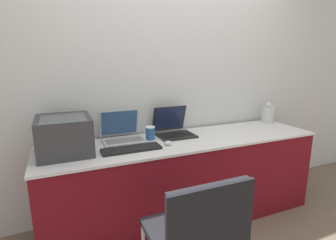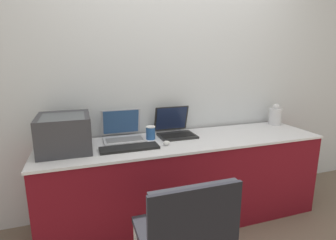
# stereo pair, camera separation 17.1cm
# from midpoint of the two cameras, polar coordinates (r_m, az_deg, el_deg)

# --- Properties ---
(ground_plane) EXTENTS (14.00, 14.00, 0.00)m
(ground_plane) POSITION_cam_midpoint_polar(r_m,az_deg,el_deg) (2.42, 4.92, -23.90)
(ground_plane) COLOR #6B5B4C
(wall_back) EXTENTS (8.00, 0.05, 2.60)m
(wall_back) POSITION_cam_midpoint_polar(r_m,az_deg,el_deg) (2.55, -1.76, 9.62)
(wall_back) COLOR silver
(wall_back) RESTS_ON ground_plane
(table) EXTENTS (2.46, 0.63, 0.77)m
(table) POSITION_cam_midpoint_polar(r_m,az_deg,el_deg) (2.45, 1.66, -12.79)
(table) COLOR maroon
(table) RESTS_ON ground_plane
(printer) EXTENTS (0.38, 0.41, 0.28)m
(printer) POSITION_cam_midpoint_polar(r_m,az_deg,el_deg) (2.11, -23.84, -2.81)
(printer) COLOR #333338
(printer) RESTS_ON table
(laptop_left) EXTENTS (0.35, 0.30, 0.25)m
(laptop_left) POSITION_cam_midpoint_polar(r_m,az_deg,el_deg) (2.31, -12.00, -3.03)
(laptop_left) COLOR #B7B7BC
(laptop_left) RESTS_ON table
(laptop_right) EXTENTS (0.33, 0.32, 0.25)m
(laptop_right) POSITION_cam_midpoint_polar(r_m,az_deg,el_deg) (2.42, -0.80, -1.99)
(laptop_right) COLOR black
(laptop_right) RESTS_ON table
(external_keyboard) EXTENTS (0.46, 0.15, 0.02)m
(external_keyboard) POSITION_cam_midpoint_polar(r_m,az_deg,el_deg) (2.06, -10.31, -6.24)
(external_keyboard) COLOR black
(external_keyboard) RESTS_ON table
(coffee_cup) EXTENTS (0.08, 0.08, 0.12)m
(coffee_cup) POSITION_cam_midpoint_polar(r_m,az_deg,el_deg) (2.29, -6.02, -2.87)
(coffee_cup) COLOR #285699
(coffee_cup) RESTS_ON table
(mouse) EXTENTS (0.06, 0.05, 0.04)m
(mouse) POSITION_cam_midpoint_polar(r_m,az_deg,el_deg) (2.14, -2.31, -5.06)
(mouse) COLOR silver
(mouse) RESTS_ON table
(metal_pitcher) EXTENTS (0.13, 0.13, 0.23)m
(metal_pitcher) POSITION_cam_midpoint_polar(r_m,az_deg,el_deg) (3.06, 19.43, 1.27)
(metal_pitcher) COLOR silver
(metal_pitcher) RESTS_ON table
(chair) EXTENTS (0.50, 0.48, 0.85)m
(chair) POSITION_cam_midpoint_polar(r_m,az_deg,el_deg) (1.57, 3.38, -22.79)
(chair) COLOR black
(chair) RESTS_ON ground_plane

